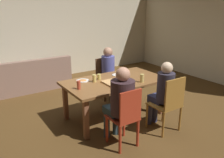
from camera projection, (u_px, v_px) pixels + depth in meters
name	position (u px, v px, depth m)	size (l,w,h in m)	color
ground_plane	(115.00, 116.00, 4.54)	(20.00, 20.00, 0.00)	#55391A
back_wall	(52.00, 27.00, 6.63)	(7.08, 0.12, 2.93)	beige
side_wall_right	(197.00, 27.00, 6.72)	(0.12, 5.44, 2.93)	beige
dining_table	(115.00, 84.00, 4.34)	(1.88, 1.04, 0.74)	brown
chair_0	(106.00, 76.00, 5.38)	(0.45, 0.39, 0.91)	brown
person_0	(109.00, 69.00, 5.21)	(0.29, 0.49, 1.18)	#3F3A49
chair_1	(169.00, 102.00, 3.82)	(0.45, 0.45, 0.98)	olive
person_1	(163.00, 91.00, 3.90)	(0.29, 0.47, 1.20)	#2D2F4D
chair_2	(126.00, 117.00, 3.41)	(0.39, 0.42, 0.95)	#AA321D
person_2	(121.00, 100.00, 3.44)	(0.36, 0.53, 1.24)	#2E434B
pizza_box_0	(114.00, 82.00, 4.15)	(0.36, 0.36, 0.03)	tan
plate_0	(83.00, 80.00, 4.27)	(0.23, 0.23, 0.03)	white
plate_1	(117.00, 75.00, 4.61)	(0.21, 0.21, 0.01)	white
drinking_glass_0	(142.00, 78.00, 4.18)	(0.08, 0.08, 0.15)	#D9C068
drinking_glass_1	(79.00, 85.00, 3.83)	(0.06, 0.06, 0.15)	#BD462F
drinking_glass_2	(94.00, 78.00, 4.20)	(0.07, 0.07, 0.13)	#E2C866
drinking_glass_3	(99.00, 77.00, 4.34)	(0.06, 0.06, 0.10)	#DDC762
couch	(25.00, 79.00, 5.87)	(2.19, 0.89, 0.81)	#8E6C5D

